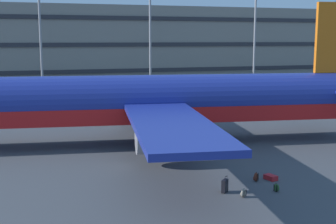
{
  "coord_description": "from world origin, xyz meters",
  "views": [
    {
      "loc": [
        -1.75,
        -34.18,
        7.88
      ],
      "look_at": [
        7.03,
        -5.45,
        3.0
      ],
      "focal_mm": 48.28,
      "sensor_mm": 36.0,
      "label": 1
    }
  ],
  "objects_px": {
    "suitcase_laid_flat": "(225,186)",
    "backpack_navy": "(256,177)",
    "backpack_teal": "(243,193)",
    "suitcase_orange": "(271,177)",
    "backpack_large": "(277,188)",
    "airliner": "(144,102)"
  },
  "relations": [
    {
      "from": "suitcase_laid_flat",
      "to": "backpack_navy",
      "type": "relative_size",
      "value": 1.57
    },
    {
      "from": "backpack_teal",
      "to": "backpack_navy",
      "type": "xyz_separation_m",
      "value": [
        1.82,
        2.12,
        0.05
      ]
    },
    {
      "from": "suitcase_orange",
      "to": "backpack_large",
      "type": "xyz_separation_m",
      "value": [
        -0.73,
        -1.88,
        0.07
      ]
    },
    {
      "from": "airliner",
      "to": "suitcase_orange",
      "type": "distance_m",
      "value": 12.27
    },
    {
      "from": "suitcase_laid_flat",
      "to": "backpack_teal",
      "type": "height_order",
      "value": "suitcase_laid_flat"
    },
    {
      "from": "suitcase_laid_flat",
      "to": "backpack_large",
      "type": "distance_m",
      "value": 2.73
    },
    {
      "from": "suitcase_orange",
      "to": "backpack_navy",
      "type": "relative_size",
      "value": 1.45
    },
    {
      "from": "airliner",
      "to": "suitcase_laid_flat",
      "type": "height_order",
      "value": "airliner"
    },
    {
      "from": "backpack_large",
      "to": "backpack_teal",
      "type": "bearing_deg",
      "value": -172.71
    },
    {
      "from": "backpack_large",
      "to": "suitcase_orange",
      "type": "bearing_deg",
      "value": 68.81
    },
    {
      "from": "airliner",
      "to": "backpack_navy",
      "type": "relative_size",
      "value": 69.85
    },
    {
      "from": "backpack_large",
      "to": "backpack_teal",
      "type": "distance_m",
      "value": 2.07
    },
    {
      "from": "backpack_teal",
      "to": "backpack_navy",
      "type": "bearing_deg",
      "value": 49.27
    },
    {
      "from": "suitcase_laid_flat",
      "to": "suitcase_orange",
      "type": "height_order",
      "value": "suitcase_laid_flat"
    },
    {
      "from": "suitcase_orange",
      "to": "airliner",
      "type": "bearing_deg",
      "value": 112.84
    },
    {
      "from": "airliner",
      "to": "suitcase_laid_flat",
      "type": "relative_size",
      "value": 44.54
    },
    {
      "from": "backpack_large",
      "to": "backpack_navy",
      "type": "relative_size",
      "value": 0.84
    },
    {
      "from": "backpack_large",
      "to": "backpack_navy",
      "type": "height_order",
      "value": "backpack_navy"
    },
    {
      "from": "suitcase_orange",
      "to": "backpack_large",
      "type": "bearing_deg",
      "value": -111.19
    },
    {
      "from": "suitcase_laid_flat",
      "to": "backpack_navy",
      "type": "distance_m",
      "value": 2.71
    },
    {
      "from": "suitcase_orange",
      "to": "backpack_large",
      "type": "relative_size",
      "value": 1.73
    },
    {
      "from": "airliner",
      "to": "backpack_teal",
      "type": "relative_size",
      "value": 83.66
    }
  ]
}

